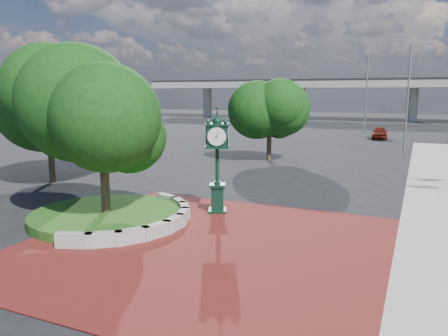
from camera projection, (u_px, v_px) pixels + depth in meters
ground at (217, 237)px, 15.91m from camera, size 200.00×200.00×0.00m
plaza at (204, 245)px, 15.01m from camera, size 12.00×12.00×0.04m
planter_wall at (154, 221)px, 16.96m from camera, size 2.96×6.77×0.54m
grass_bed at (107, 216)px, 17.90m from camera, size 6.10×6.10×0.40m
overpass at (382, 84)px, 77.76m from camera, size 90.00×12.00×7.50m
tree_planter at (102, 130)px, 17.29m from camera, size 5.20×5.20×6.33m
tree_northwest at (48, 111)px, 24.94m from camera, size 5.60×5.60×6.93m
tree_street at (270, 118)px, 33.14m from camera, size 4.40×4.40×5.45m
post_clock at (217, 156)px, 18.73m from camera, size 1.18×1.18×4.54m
parked_car at (379, 133)px, 48.72m from camera, size 2.05×4.27×1.41m
street_lamp_near at (411, 90)px, 36.35m from camera, size 2.04×0.69×9.22m
street_lamp_far at (368, 88)px, 54.81m from camera, size 2.18×0.31×9.70m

